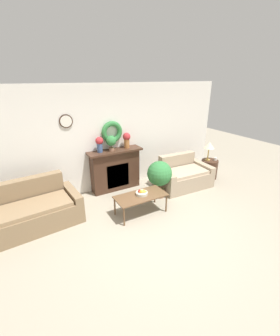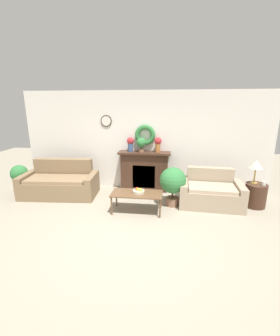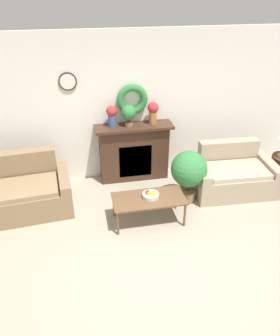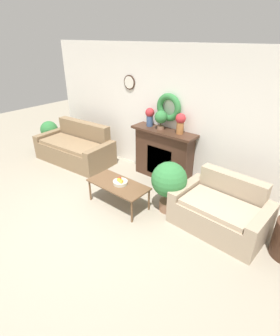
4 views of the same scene
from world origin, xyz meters
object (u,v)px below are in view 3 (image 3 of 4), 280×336
coffee_table (149,200)px  vase_on_mantel_right (153,111)px  vase_on_mantel_left (112,115)px  fruit_bowl (151,195)px  fireplace (134,152)px  potted_plant_floor_by_loveseat (189,171)px  couch_left (11,194)px  loveseat_right (232,175)px  potted_plant_on_mantel (129,113)px

coffee_table → vase_on_mantel_right: 1.70m
coffee_table → vase_on_mantel_left: (-0.37, 1.37, 0.92)m
vase_on_mantel_left → vase_on_mantel_right: 0.74m
fruit_bowl → vase_on_mantel_right: size_ratio=0.65×
coffee_table → vase_on_mantel_right: vase_on_mantel_right is taller
fireplace → potted_plant_floor_by_loveseat: 1.21m
fruit_bowl → coffee_table: bearing=-148.7°
fireplace → fruit_bowl: fireplace is taller
couch_left → fruit_bowl: couch_left is taller
vase_on_mantel_left → potted_plant_floor_by_loveseat: (1.16, -0.93, -0.73)m
couch_left → vase_on_mantel_right: vase_on_mantel_right is taller
loveseat_right → fruit_bowl: size_ratio=5.67×
potted_plant_on_mantel → vase_on_mantel_left: bearing=176.2°
couch_left → fireplace: bearing=12.0°
loveseat_right → vase_on_mantel_right: vase_on_mantel_right is taller
fruit_bowl → vase_on_mantel_left: 1.64m
fireplace → coffee_table: size_ratio=1.26×
fireplace → loveseat_right: bearing=-24.4°
loveseat_right → coffee_table: loveseat_right is taller
coffee_table → potted_plant_on_mantel: (-0.07, 1.35, 0.93)m
potted_plant_floor_by_loveseat → loveseat_right: bearing=10.7°
fireplace → vase_on_mantel_right: vase_on_mantel_right is taller
loveseat_right → vase_on_mantel_left: size_ratio=3.86×
loveseat_right → potted_plant_floor_by_loveseat: (-0.90, -0.17, 0.29)m
fireplace → potted_plant_on_mantel: 0.79m
couch_left → vase_on_mantel_left: size_ratio=5.15×
fruit_bowl → vase_on_mantel_left: (-0.40, 1.35, 0.83)m
fireplace → fruit_bowl: bearing=-89.2°
couch_left → loveseat_right: (3.84, -0.11, -0.02)m
coffee_table → vase_on_mantel_right: bearing=74.9°
vase_on_mantel_left → vase_on_mantel_right: size_ratio=0.96×
fruit_bowl → potted_plant_floor_by_loveseat: bearing=29.2°
vase_on_mantel_right → potted_plant_floor_by_loveseat: vase_on_mantel_right is taller
fruit_bowl → vase_on_mantel_right: vase_on_mantel_right is taller
fruit_bowl → potted_plant_on_mantel: 1.58m
vase_on_mantel_left → coffee_table: bearing=-74.9°
couch_left → vase_on_mantel_left: 2.15m
coffee_table → vase_on_mantel_left: size_ratio=2.93×
vase_on_mantel_right → potted_plant_on_mantel: bearing=-177.4°
potted_plant_floor_by_loveseat → fireplace: bearing=129.7°
fruit_bowl → fireplace: bearing=90.8°
fireplace → fruit_bowl: 1.35m
vase_on_mantel_left → potted_plant_on_mantel: 0.30m
fireplace → couch_left: fireplace is taller
fruit_bowl → loveseat_right: bearing=19.6°
fireplace → vase_on_mantel_left: bearing=179.2°
fireplace → loveseat_right: (1.67, -0.76, -0.25)m
loveseat_right → potted_plant_floor_by_loveseat: 0.96m
loveseat_right → vase_on_mantel_left: 2.42m
loveseat_right → couch_left: bearing=-178.7°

